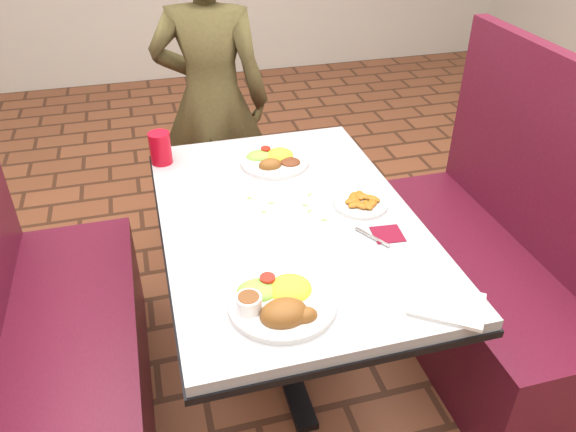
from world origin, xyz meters
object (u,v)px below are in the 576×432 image
Objects in this scene: dining_table at (288,240)px; diner_person at (212,102)px; booth_bench_right at (483,275)px; near_dinner_plate at (280,298)px; red_tumbler at (160,148)px; far_dinner_plate at (274,157)px; plantain_plate at (361,202)px; booth_bench_left at (57,356)px.

diner_person reaches higher than dining_table.
near_dinner_plate is at bearing -156.55° from booth_bench_right.
diner_person reaches higher than booth_bench_right.
diner_person reaches higher than red_tumbler.
far_dinner_plate is (0.18, 0.76, -0.01)m from near_dinner_plate.
plantain_plate is at bearing 46.65° from near_dinner_plate.
near_dinner_plate reaches higher than dining_table.
booth_bench_left and booth_bench_right have the same top height.
diner_person is 0.69m from far_dinner_plate.
booth_bench_right reaches higher than far_dinner_plate.
diner_person is 5.22× the size of near_dinner_plate.
booth_bench_left is at bearing 73.09° from diner_person.
diner_person is (-0.09, 1.04, 0.09)m from dining_table.
diner_person reaches higher than near_dinner_plate.
booth_bench_left is at bearing 148.91° from near_dinner_plate.
dining_table is 1.01× the size of booth_bench_left.
far_dinner_plate is (0.13, -0.68, 0.03)m from diner_person.
near_dinner_plate is at bearing 105.78° from diner_person.
booth_bench_right is at bearing 147.97° from diner_person.
far_dinner_plate is 0.42m from red_tumbler.
diner_person is (-0.88, 1.04, 0.41)m from booth_bench_right.
far_dinner_plate is (0.84, 0.36, 0.44)m from booth_bench_left.
near_dinner_plate is at bearing -133.35° from plantain_plate.
diner_person reaches higher than plantain_plate.
booth_bench_left reaches higher than dining_table.
booth_bench_left is 4.75× the size of far_dinner_plate.
diner_person is 1.09m from plantain_plate.
dining_table is 6.81× the size of plantain_plate.
booth_bench_left is at bearing 180.00° from dining_table.
near_dinner_plate is 0.78m from far_dinner_plate.
near_dinner_plate reaches higher than far_dinner_plate.
booth_bench_right is at bearing 23.45° from near_dinner_plate.
dining_table is 4.79× the size of far_dinner_plate.
dining_table is 0.82× the size of diner_person.
dining_table is 0.86m from booth_bench_left.
booth_bench_left is 0.90m from near_dinner_plate.
dining_table is 0.62m from red_tumbler.
near_dinner_plate is 2.36× the size of red_tumbler.
booth_bench_left is 6.74× the size of plantain_plate.
diner_person is 1.44m from near_dinner_plate.
diner_person is 0.63m from red_tumbler.
booth_bench_right is 9.99× the size of red_tumbler.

